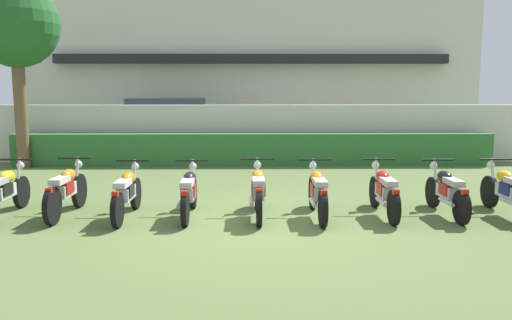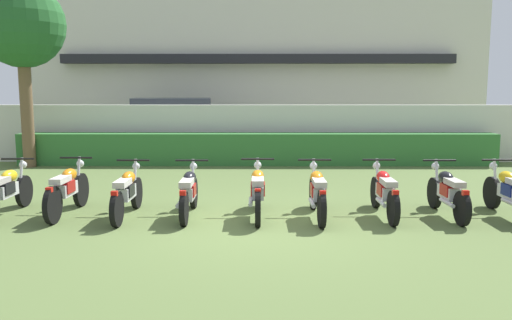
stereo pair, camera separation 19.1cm
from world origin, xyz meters
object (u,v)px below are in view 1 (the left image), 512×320
Objects in this scene: motorcycle_in_row_3 at (127,193)px; motorcycle_in_row_9 at (507,191)px; motorcycle_in_row_4 at (189,192)px; motorcycle_in_row_5 at (258,191)px; motorcycle_in_row_7 at (384,191)px; motorcycle_in_row_6 at (318,192)px; motorcycle_in_row_8 at (447,191)px; parked_car at (171,125)px; motorcycle_in_row_1 at (4,191)px; motorcycle_in_row_2 at (66,190)px; tree_near_inspector at (16,27)px.

motorcycle_in_row_9 is (6.65, 0.01, 0.01)m from motorcycle_in_row_3.
motorcycle_in_row_4 is at bearing 89.42° from motorcycle_in_row_9.
motorcycle_in_row_3 is at bearing 90.05° from motorcycle_in_row_5.
motorcycle_in_row_9 reaches higher than motorcycle_in_row_7.
motorcycle_in_row_3 is 1.00× the size of motorcycle_in_row_7.
motorcycle_in_row_4 is 3.42m from motorcycle_in_row_7.
motorcycle_in_row_6 reaches higher than motorcycle_in_row_8.
motorcycle_in_row_3 is 3.31m from motorcycle_in_row_6.
motorcycle_in_row_3 is (0.62, -9.58, -0.49)m from parked_car.
motorcycle_in_row_4 is at bearing -91.53° from motorcycle_in_row_1.
motorcycle_in_row_7 is (6.66, -0.04, -0.00)m from motorcycle_in_row_1.
motorcycle_in_row_5 is (3.38, -0.15, 0.00)m from motorcycle_in_row_2.
parked_car is 2.50× the size of motorcycle_in_row_8.
motorcycle_in_row_7 is 2.16m from motorcycle_in_row_9.
motorcycle_in_row_2 is at bearing 89.62° from motorcycle_in_row_7.
motorcycle_in_row_2 reaches higher than motorcycle_in_row_9.
parked_car reaches higher than motorcycle_in_row_2.
motorcycle_in_row_2 is at bearing 81.99° from motorcycle_in_row_3.
motorcycle_in_row_7 is at bearing -89.74° from motorcycle_in_row_2.
motorcycle_in_row_3 is at bearing 89.69° from motorcycle_in_row_8.
motorcycle_in_row_5 reaches higher than motorcycle_in_row_4.
tree_near_inspector is at bearing 61.78° from motorcycle_in_row_9.
motorcycle_in_row_8 is at bearing -90.64° from motorcycle_in_row_1.
motorcycle_in_row_1 is 1.02× the size of motorcycle_in_row_5.
parked_car reaches higher than motorcycle_in_row_7.
motorcycle_in_row_1 is 1.03× the size of motorcycle_in_row_8.
motorcycle_in_row_2 is at bearing 88.17° from motorcycle_in_row_8.
motorcycle_in_row_3 is 1.00× the size of motorcycle_in_row_9.
motorcycle_in_row_3 reaches higher than motorcycle_in_row_8.
motorcycle_in_row_9 is (3.34, 0.04, -0.00)m from motorcycle_in_row_6.
motorcycle_in_row_6 is (1.03, -0.04, -0.01)m from motorcycle_in_row_5.
tree_near_inspector is 2.68× the size of motorcycle_in_row_3.
tree_near_inspector is 2.64× the size of motorcycle_in_row_2.
tree_near_inspector reaches higher than motorcycle_in_row_3.
motorcycle_in_row_4 is (3.24, -0.07, -0.01)m from motorcycle_in_row_1.
motorcycle_in_row_1 is 2.17m from motorcycle_in_row_3.
parked_car is 2.46× the size of motorcycle_in_row_5.
tree_near_inspector is at bearing 30.18° from motorcycle_in_row_2.
motorcycle_in_row_1 reaches higher than motorcycle_in_row_3.
parked_car is 10.80m from motorcycle_in_row_7.
parked_car is 2.42× the size of motorcycle_in_row_3.
motorcycle_in_row_7 is (5.11, -9.50, -0.49)m from parked_car.
motorcycle_in_row_2 is 7.76m from motorcycle_in_row_9.
motorcycle_in_row_9 is at bearing -91.38° from motorcycle_in_row_7.
motorcycle_in_row_1 is 1.01× the size of motorcycle_in_row_9.
motorcycle_in_row_1 is at bearing 89.09° from motorcycle_in_row_9.
motorcycle_in_row_5 reaches higher than motorcycle_in_row_3.
motorcycle_in_row_1 is at bearing 88.56° from motorcycle_in_row_4.
parked_car is 9.61m from motorcycle_in_row_3.
motorcycle_in_row_6 is 2.30m from motorcycle_in_row_8.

